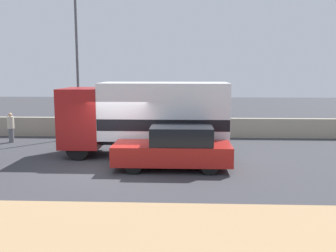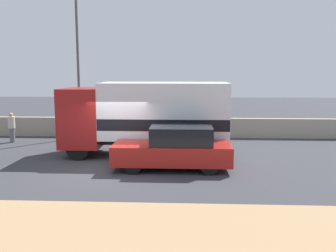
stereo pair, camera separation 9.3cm
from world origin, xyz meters
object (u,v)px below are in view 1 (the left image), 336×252
at_px(street_lamp, 77,56).
at_px(car_hatchback, 175,148).
at_px(box_truck, 147,115).
at_px(pedestrian, 11,127).

relative_size(street_lamp, car_hatchback, 1.77).
height_order(street_lamp, car_hatchback, street_lamp).
xyz_separation_m(box_truck, pedestrian, (-7.50, 2.72, -1.00)).
xyz_separation_m(street_lamp, pedestrian, (-3.23, -1.52, -3.73)).
bearing_deg(street_lamp, car_hatchback, -49.71).
height_order(box_truck, car_hatchback, box_truck).
bearing_deg(pedestrian, box_truck, -19.95).
distance_m(street_lamp, car_hatchback, 9.38).
relative_size(street_lamp, box_truck, 1.10).
bearing_deg(car_hatchback, box_truck, -60.81).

